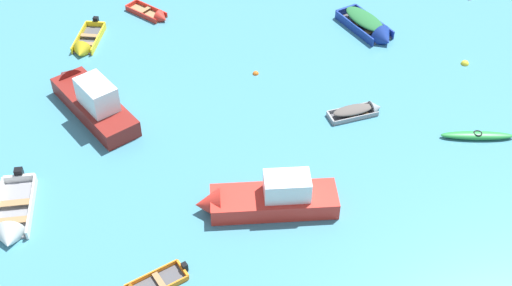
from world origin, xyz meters
TOP-DOWN VIEW (x-y plane):
  - rowboat_grey_outer_left at (5.84, 22.83)m, footprint 2.99×1.25m
  - rowboat_red_far_back at (-3.74, 34.38)m, footprint 2.71×2.96m
  - kayak_green_foreground_center at (10.89, 19.82)m, footprint 3.68×1.37m
  - rowboat_deep_blue_midfield_right at (8.82, 29.93)m, footprint 2.86×4.56m
  - rowboat_white_back_row_right at (-11.42, 18.42)m, footprint 1.79×4.43m
  - motor_launch_maroon_far_right at (-7.84, 25.98)m, footprint 4.62×6.83m
  - motor_launch_red_back_row_center at (-0.49, 17.32)m, footprint 6.44×2.49m
  - rowboat_yellow_near_left at (-8.08, 31.84)m, footprint 2.17×3.69m
  - mooring_buoy_central at (1.18, 27.33)m, footprint 0.34×0.34m
  - mooring_buoy_between_boats_left at (13.04, 25.86)m, footprint 0.46×0.46m

SIDE VIEW (x-z plane):
  - mooring_buoy_central at x=1.18m, z-range -0.17..0.17m
  - mooring_buoy_between_boats_left at x=13.04m, z-range -0.23..0.23m
  - rowboat_red_far_back at x=-3.74m, z-range -0.32..0.61m
  - kayak_green_foreground_center at x=10.89m, z-range -0.01..0.34m
  - rowboat_yellow_near_left at x=-8.08m, z-range -0.37..0.76m
  - rowboat_white_back_row_right at x=-11.42m, z-range -0.49..0.91m
  - rowboat_grey_outer_left at x=5.84m, z-range -0.21..0.65m
  - rowboat_deep_blue_midfield_right at x=8.82m, z-range -0.34..1.12m
  - motor_launch_red_back_row_center at x=-0.49m, z-range -0.46..1.69m
  - motor_launch_maroon_far_right at x=-7.84m, z-range -0.55..2.03m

